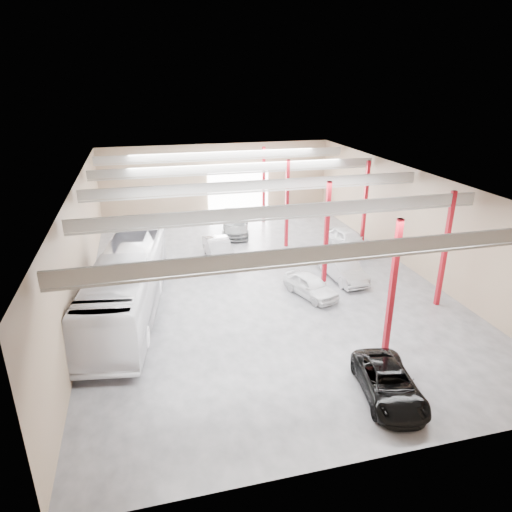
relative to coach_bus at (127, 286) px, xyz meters
name	(u,v)px	position (x,y,z in m)	size (l,w,h in m)	color
depot_shell	(260,207)	(8.63, 3.23, 3.12)	(22.12, 32.12, 7.06)	#46464B
coach_bus	(127,286)	(0.00, 0.00, 0.00)	(3.11, 13.31, 3.71)	white
black_sedan	(389,384)	(10.77, -10.25, -1.18)	(2.22, 4.82, 1.34)	black
car_row_a	(311,285)	(11.00, -0.25, -1.16)	(1.64, 4.07, 1.39)	white
car_row_b	(219,249)	(6.50, 7.25, -1.07)	(1.67, 4.78, 1.58)	#B8B8BD
car_row_c	(235,225)	(8.98, 12.88, -1.05)	(2.25, 5.55, 1.61)	slate
car_right_near	(343,268)	(14.00, 1.60, -1.07)	(1.65, 4.74, 1.56)	#B4B5B9
car_right_far	(348,239)	(16.80, 6.80, -1.02)	(1.96, 4.88, 1.66)	white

